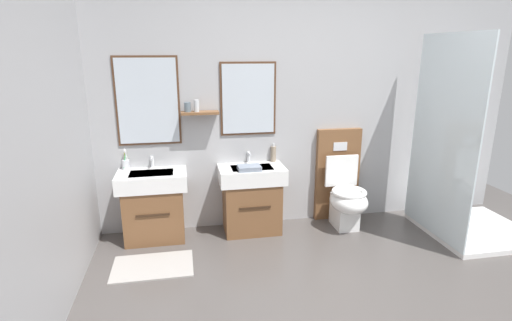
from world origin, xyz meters
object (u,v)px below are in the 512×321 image
toilet (343,190)px  soap_dispenser (273,154)px  folded_hand_towel (249,168)px  shower_tray (463,197)px  vanity_sink_left (154,204)px  vanity_sink_right (251,197)px  toothbrush_cup (126,164)px

toilet → soap_dispenser: (-0.71, 0.17, 0.39)m
folded_hand_towel → shower_tray: 2.14m
vanity_sink_left → shower_tray: bearing=-9.1°
vanity_sink_right → shower_tray: shower_tray is taller
toilet → folded_hand_towel: size_ratio=4.55×
folded_hand_towel → vanity_sink_left: bearing=173.1°
soap_dispenser → folded_hand_towel: soap_dispenser is taller
vanity_sink_left → toothbrush_cup: (-0.25, 0.13, 0.38)m
toilet → vanity_sink_left: bearing=179.2°
vanity_sink_left → soap_dispenser: 1.29m
folded_hand_towel → toilet: bearing=4.8°
vanity_sink_right → folded_hand_towel: bearing=-109.6°
vanity_sink_right → soap_dispenser: soap_dispenser is taller
vanity_sink_left → toothbrush_cup: toothbrush_cup is taller
soap_dispenser → folded_hand_towel: size_ratio=0.89×
vanity_sink_right → toilet: 0.97m
vanity_sink_left → toothbrush_cup: 0.47m
toilet → soap_dispenser: 0.83m
vanity_sink_left → soap_dispenser: size_ratio=3.48×
toilet → toothbrush_cup: bearing=175.8°
vanity_sink_left → vanity_sink_right: 0.96m
folded_hand_towel → vanity_sink_right: bearing=70.4°
vanity_sink_left → shower_tray: 3.04m
vanity_sink_right → toothbrush_cup: (-1.21, 0.13, 0.38)m
toilet → toothbrush_cup: 2.21m
vanity_sink_left → toothbrush_cup: size_ratio=3.36×
vanity_sink_right → toothbrush_cup: bearing=173.7°
toilet → toothbrush_cup: size_ratio=4.91×
toilet → soap_dispenser: size_ratio=5.10×
folded_hand_towel → shower_tray: (2.08, -0.37, -0.31)m
vanity_sink_left → folded_hand_towel: 0.99m
toothbrush_cup → toilet: bearing=-4.2°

